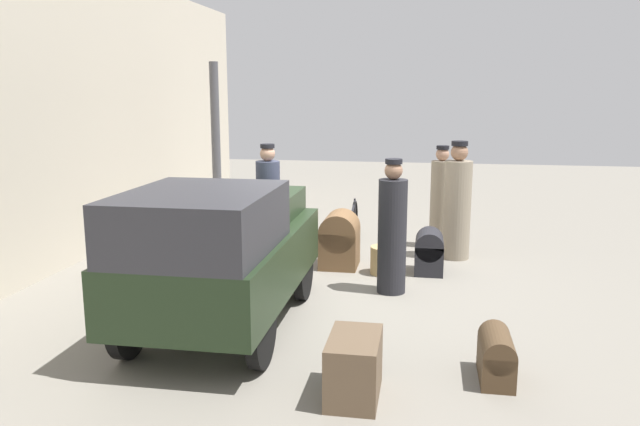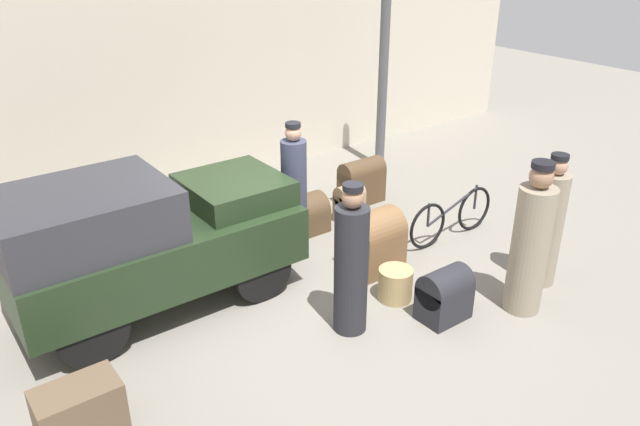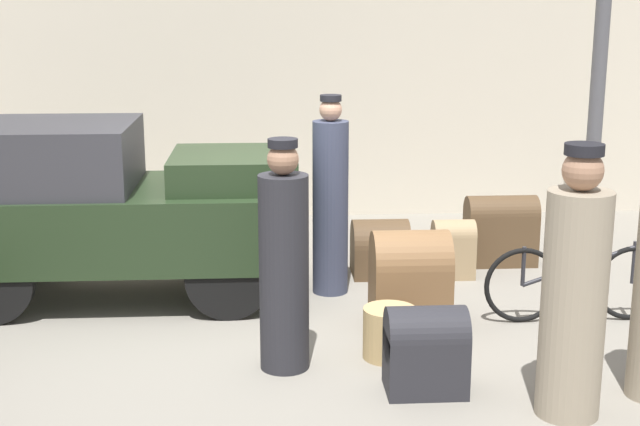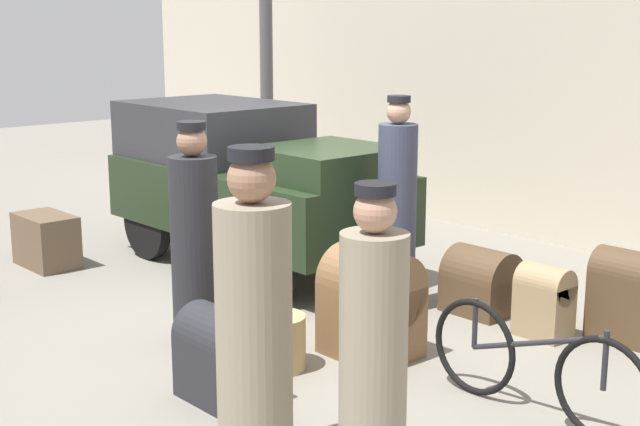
% 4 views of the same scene
% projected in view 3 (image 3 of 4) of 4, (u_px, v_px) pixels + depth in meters
% --- Properties ---
extents(ground_plane, '(30.00, 30.00, 0.00)m').
position_uv_depth(ground_plane, '(298.00, 328.00, 7.49)').
color(ground_plane, gray).
extents(station_building_facade, '(16.00, 0.15, 4.50)m').
position_uv_depth(station_building_facade, '(284.00, 36.00, 10.92)').
color(station_building_facade, beige).
rests_on(station_building_facade, ground).
extents(canopy_pillar_right, '(0.17, 0.17, 3.11)m').
position_uv_depth(canopy_pillar_right, '(597.00, 103.00, 10.05)').
color(canopy_pillar_right, '#4C4C51').
rests_on(canopy_pillar_right, ground).
extents(truck, '(3.24, 1.50, 1.63)m').
position_uv_depth(truck, '(106.00, 202.00, 8.10)').
color(truck, black).
rests_on(truck, ground).
extents(bicycle, '(1.62, 0.04, 0.70)m').
position_uv_depth(bicycle, '(578.00, 283.00, 7.59)').
color(bicycle, black).
rests_on(bicycle, ground).
extents(wicker_basket, '(0.41, 0.41, 0.40)m').
position_uv_depth(wicker_basket, '(389.00, 333.00, 6.85)').
color(wicker_basket, tan).
rests_on(wicker_basket, ground).
extents(porter_with_bicycle, '(0.33, 0.33, 1.86)m').
position_uv_depth(porter_with_bicycle, '(330.00, 203.00, 8.24)').
color(porter_with_bicycle, '#33384C').
rests_on(porter_with_bicycle, ground).
extents(porter_standing_middle, '(0.42, 0.42, 1.83)m').
position_uv_depth(porter_standing_middle, '(574.00, 295.00, 5.77)').
color(porter_standing_middle, gray).
rests_on(porter_standing_middle, ground).
extents(porter_lifting_near_truck, '(0.37, 0.37, 1.74)m').
position_uv_depth(porter_lifting_near_truck, '(284.00, 265.00, 6.53)').
color(porter_lifting_near_truck, '#232328').
rests_on(porter_lifting_near_truck, ground).
extents(trunk_barrel_dark, '(0.64, 0.55, 0.82)m').
position_uv_depth(trunk_barrel_dark, '(410.00, 278.00, 7.49)').
color(trunk_barrel_dark, brown).
rests_on(trunk_barrel_dark, ground).
extents(suitcase_black_upright, '(0.73, 0.36, 0.73)m').
position_uv_depth(suitcase_black_upright, '(501.00, 228.00, 9.23)').
color(suitcase_black_upright, '#4C3823').
rests_on(suitcase_black_upright, ground).
extents(trunk_large_brown, '(0.56, 0.49, 0.57)m').
position_uv_depth(trunk_large_brown, '(380.00, 250.00, 8.91)').
color(trunk_large_brown, '#4C3823').
rests_on(trunk_large_brown, ground).
extents(suitcase_small_leather, '(0.56, 0.40, 0.63)m').
position_uv_depth(suitcase_small_leather, '(426.00, 349.00, 6.23)').
color(suitcase_small_leather, '#232328').
rests_on(suitcase_small_leather, ground).
extents(trunk_wicker_pale, '(0.41, 0.30, 0.58)m').
position_uv_depth(trunk_wicker_pale, '(453.00, 247.00, 8.81)').
color(trunk_wicker_pale, '#937A56').
rests_on(trunk_wicker_pale, ground).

